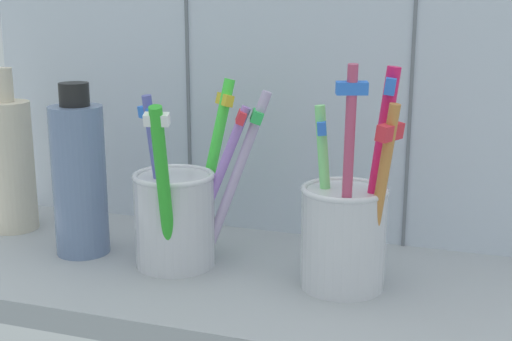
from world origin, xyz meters
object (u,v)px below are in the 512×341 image
Objects in this scene: toothbrush_cup_right at (346,228)px; soap_bottle at (76,178)px; toothbrush_cup_left at (178,211)px; ceramic_vase at (9,163)px.

toothbrush_cup_right is 1.17× the size of soap_bottle.
toothbrush_cup_left is at bearing 3.68° from soap_bottle.
toothbrush_cup_left is at bearing -10.01° from ceramic_vase.
toothbrush_cup_right is at bearing -0.65° from toothbrush_cup_left.
toothbrush_cup_right is 1.13× the size of ceramic_vase.
ceramic_vase is 10.93cm from soap_bottle.
toothbrush_cup_right is 34.21cm from ceramic_vase.
toothbrush_cup_right reaches higher than toothbrush_cup_left.
ceramic_vase is at bearing 158.18° from soap_bottle.
ceramic_vase is 1.04× the size of soap_bottle.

